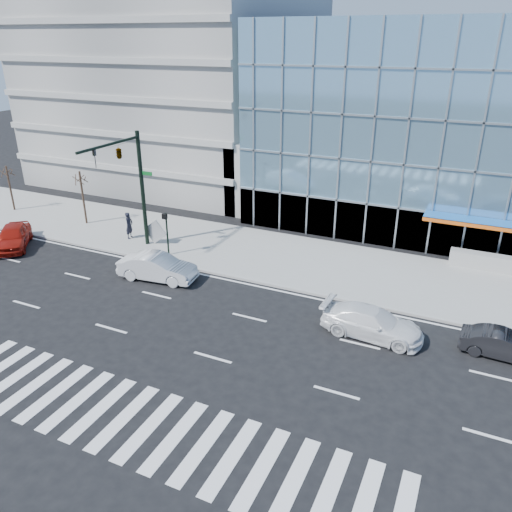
# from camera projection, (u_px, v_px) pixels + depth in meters

# --- Properties ---
(ground) EXTENTS (160.00, 160.00, 0.00)m
(ground) POSITION_uv_depth(u_px,v_px,m) (249.00, 318.00, 26.72)
(ground) COLOR black
(ground) RESTS_ON ground
(sidewalk) EXTENTS (120.00, 8.00, 0.15)m
(sidewalk) POSITION_uv_depth(u_px,v_px,m) (301.00, 261.00, 33.33)
(sidewalk) COLOR gray
(sidewalk) RESTS_ON ground
(parking_garage) EXTENTS (24.00, 24.00, 20.00)m
(parking_garage) POSITION_uv_depth(u_px,v_px,m) (183.00, 76.00, 51.95)
(parking_garage) COLOR gray
(parking_garage) RESTS_ON ground
(ramp_block) EXTENTS (6.00, 8.00, 6.00)m
(ramp_block) POSITION_uv_depth(u_px,v_px,m) (277.00, 174.00, 42.75)
(ramp_block) COLOR gray
(ramp_block) RESTS_ON ground
(traffic_signal) EXTENTS (1.14, 5.74, 8.00)m
(traffic_signal) POSITION_uv_depth(u_px,v_px,m) (126.00, 165.00, 32.25)
(traffic_signal) COLOR black
(traffic_signal) RESTS_ON sidewalk
(ped_signal_post) EXTENTS (0.30, 0.33, 3.00)m
(ped_signal_post) POSITION_uv_depth(u_px,v_px,m) (166.00, 227.00, 33.23)
(ped_signal_post) COLOR black
(ped_signal_post) RESTS_ON sidewalk
(street_tree_near) EXTENTS (1.10, 1.10, 4.23)m
(street_tree_near) POSITION_uv_depth(u_px,v_px,m) (80.00, 179.00, 38.34)
(street_tree_near) COLOR #332319
(street_tree_near) RESTS_ON sidewalk
(street_tree_far) EXTENTS (1.10, 1.10, 3.87)m
(street_tree_far) POSITION_uv_depth(u_px,v_px,m) (7.00, 172.00, 41.55)
(street_tree_far) COLOR #332319
(street_tree_far) RESTS_ON sidewalk
(white_suv) EXTENTS (5.19, 2.34, 1.47)m
(white_suv) POSITION_uv_depth(u_px,v_px,m) (372.00, 323.00, 24.84)
(white_suv) COLOR white
(white_suv) RESTS_ON ground
(white_sedan) EXTENTS (5.06, 2.29, 1.61)m
(white_sedan) POSITION_uv_depth(u_px,v_px,m) (158.00, 267.00, 30.63)
(white_sedan) COLOR silver
(white_sedan) RESTS_ON ground
(dark_sedan) EXTENTS (3.92, 1.48, 1.28)m
(dark_sedan) POSITION_uv_depth(u_px,v_px,m) (504.00, 345.00, 23.22)
(dark_sedan) COLOR black
(dark_sedan) RESTS_ON ground
(red_sedan) EXTENTS (4.46, 4.93, 1.62)m
(red_sedan) POSITION_uv_depth(u_px,v_px,m) (13.00, 237.00, 35.30)
(red_sedan) COLOR maroon
(red_sedan) RESTS_ON ground
(pedestrian) EXTENTS (0.56, 0.78, 1.97)m
(pedestrian) POSITION_uv_depth(u_px,v_px,m) (129.00, 225.00, 36.47)
(pedestrian) COLOR black
(pedestrian) RESTS_ON sidewalk
(tilted_panel) EXTENTS (1.81, 0.24, 1.82)m
(tilted_panel) POSITION_uv_depth(u_px,v_px,m) (155.00, 232.00, 35.50)
(tilted_panel) COLOR #A0A0A0
(tilted_panel) RESTS_ON sidewalk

